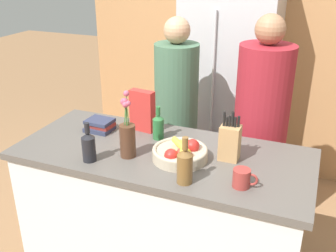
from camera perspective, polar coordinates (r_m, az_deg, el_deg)
kitchen_island at (r=2.50m, az=-0.82°, el=-13.13°), size 1.69×0.74×0.93m
back_wall_wood at (r=3.75m, az=9.90°, el=13.15°), size 2.89×0.12×2.60m
refrigerator at (r=3.48m, az=8.81°, el=6.62°), size 0.76×0.62×1.92m
fruit_bowl at (r=2.15m, az=1.81°, el=-3.89°), size 0.30×0.30×0.11m
knife_block at (r=2.15m, az=8.96°, el=-2.29°), size 0.11×0.09×0.28m
flower_vase at (r=2.16m, az=-5.91°, el=-1.47°), size 0.09×0.09×0.38m
cereal_box at (r=2.47m, az=-3.75°, el=2.22°), size 0.16×0.08×0.26m
coffee_mug at (r=1.94m, az=10.70°, el=-7.45°), size 0.12×0.09×0.09m
book_stack at (r=2.54m, az=-9.84°, el=0.12°), size 0.17×0.15×0.07m
bottle_oil at (r=1.92m, az=2.45°, el=-5.69°), size 0.08×0.08×0.25m
bottle_vinegar at (r=2.16m, az=-11.45°, el=-2.87°), size 0.07×0.07×0.22m
bottle_wine at (r=2.37m, az=-1.42°, el=-0.02°), size 0.07×0.07×0.21m
person_at_sink at (r=2.90m, az=1.21°, el=2.00°), size 0.32×0.32×1.58m
person_in_blue at (r=2.72m, az=13.29°, el=0.36°), size 0.36×0.36×1.64m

